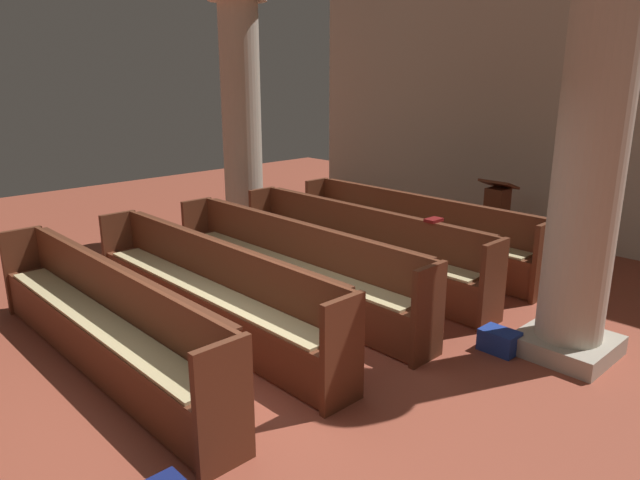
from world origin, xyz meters
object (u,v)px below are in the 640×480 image
pew_row_3 (208,286)px  pew_row_4 (101,317)px  pew_row_0 (412,228)px  pew_row_2 (291,263)px  hymn_book (434,220)px  pew_row_1 (358,244)px  kneeler_box_blue (499,341)px  pillar_aisle_side (593,141)px  pillar_far_side (241,110)px  lectern (495,222)px

pew_row_3 → pew_row_4: same height
pew_row_0 → pew_row_4: 4.39m
pew_row_2 → hymn_book: (0.98, 1.29, 0.45)m
pew_row_1 → hymn_book: size_ratio=18.79×
pew_row_1 → kneeler_box_blue: (2.25, -0.45, -0.39)m
pew_row_3 → hymn_book: size_ratio=18.79×
pew_row_1 → pew_row_4: size_ratio=1.00×
pillar_aisle_side → kneeler_box_blue: size_ratio=11.09×
pew_row_4 → pillar_far_side: pillar_far_side is taller
pew_row_4 → kneeler_box_blue: (2.25, 2.84, -0.39)m
pew_row_1 → kneeler_box_blue: bearing=-11.3°
pew_row_0 → pillar_far_side: (-2.66, -0.87, 1.50)m
pew_row_2 → pew_row_4: same height
pew_row_0 → lectern: lectern is taller
kneeler_box_blue → pew_row_2: bearing=-164.0°
pillar_far_side → lectern: size_ratio=3.55×
pew_row_4 → hymn_book: bearing=74.3°
lectern → kneeler_box_blue: (1.73, -2.83, -0.35)m
pew_row_2 → lectern: 3.52m
pew_row_2 → pew_row_4: (0.00, -2.20, 0.00)m
pew_row_1 → pillar_far_side: pillar_far_side is taller
lectern → hymn_book: bearing=-78.3°
pew_row_4 → pew_row_3: bearing=90.0°
pew_row_1 → pillar_aisle_side: (2.71, -0.04, 1.50)m
pew_row_4 → hymn_book: size_ratio=18.79×
pew_row_3 → lectern: 4.61m
pew_row_2 → lectern: (0.52, 3.48, -0.04)m
pew_row_3 → kneeler_box_blue: size_ratio=11.11×
pew_row_2 → pew_row_4: size_ratio=1.00×
pillar_far_side → kneeler_box_blue: pillar_far_side is taller
pew_row_4 → lectern: bearing=84.7°
pew_row_2 → hymn_book: size_ratio=18.79×
pillar_far_side → pew_row_2: bearing=-26.5°
pew_row_4 → pillar_aisle_side: 4.50m
pillar_far_side → lectern: 4.14m
pew_row_0 → pew_row_1: bearing=-90.0°
pew_row_4 → pillar_far_side: size_ratio=1.00×
hymn_book → kneeler_box_blue: 1.65m
pillar_aisle_side → hymn_book: 2.04m
lectern → kneeler_box_blue: bearing=-58.7°
pew_row_0 → hymn_book: (0.98, -0.91, 0.45)m
pew_row_0 → kneeler_box_blue: pew_row_0 is taller
pillar_aisle_side → kneeler_box_blue: 1.99m
pew_row_1 → kneeler_box_blue: 2.33m
pew_row_1 → pillar_far_side: 3.06m
pillar_aisle_side → hymn_book: size_ratio=18.76×
pillar_far_side → kneeler_box_blue: 5.30m
pew_row_3 → pew_row_0: bearing=90.0°
pew_row_0 → pillar_aisle_side: 3.30m
pew_row_4 → lectern: (0.52, 5.68, -0.04)m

